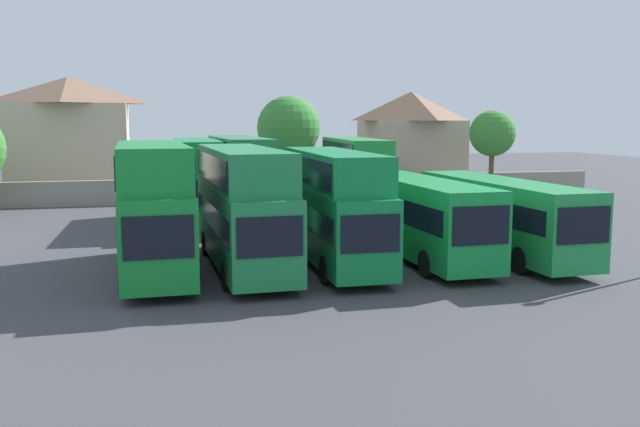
# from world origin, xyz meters

# --- Properties ---
(ground) EXTENTS (140.00, 140.00, 0.00)m
(ground) POSITION_xyz_m (0.00, 18.00, 0.00)
(ground) COLOR #424247
(depot_boundary_wall) EXTENTS (56.00, 0.50, 1.80)m
(depot_boundary_wall) POSITION_xyz_m (0.00, 23.93, 0.90)
(depot_boundary_wall) COLOR gray
(depot_boundary_wall) RESTS_ON ground
(bus_1) EXTENTS (2.87, 10.34, 5.16)m
(bus_1) POSITION_xyz_m (-7.47, 0.17, 2.90)
(bus_1) COLOR #14822F
(bus_1) RESTS_ON ground
(bus_2) EXTENTS (2.89, 11.23, 4.95)m
(bus_2) POSITION_xyz_m (-3.90, 0.36, 2.79)
(bus_2) COLOR #1C7D40
(bus_2) RESTS_ON ground
(bus_3) EXTENTS (2.65, 10.52, 4.79)m
(bus_3) POSITION_xyz_m (-0.11, 0.13, 2.70)
(bus_3) COLOR #107C3B
(bus_3) RESTS_ON ground
(bus_4) EXTENTS (2.77, 11.08, 3.51)m
(bus_4) POSITION_xyz_m (3.89, 0.38, 2.00)
(bus_4) COLOR #148E3B
(bus_4) RESTS_ON ground
(bus_5) EXTENTS (2.80, 12.05, 3.42)m
(bus_5) POSITION_xyz_m (7.71, 0.37, 1.96)
(bus_5) COLOR #1E8C41
(bus_5) RESTS_ON ground
(bus_6) EXTENTS (2.75, 10.42, 4.92)m
(bus_6) POSITION_xyz_m (-4.80, 14.13, 2.77)
(bus_6) COLOR #12833A
(bus_6) RESTS_ON ground
(bus_7) EXTENTS (2.92, 11.53, 5.05)m
(bus_7) POSITION_xyz_m (-2.23, 14.14, 2.84)
(bus_7) COLOR #237B41
(bus_7) RESTS_ON ground
(bus_8) EXTENTS (3.12, 10.26, 3.45)m
(bus_8) POSITION_xyz_m (1.90, 13.75, 1.97)
(bus_8) COLOR #227D38
(bus_8) RESTS_ON ground
(bus_9) EXTENTS (3.11, 10.64, 4.93)m
(bus_9) POSITION_xyz_m (4.96, 13.90, 2.77)
(bus_9) COLOR #228A39
(bus_9) RESTS_ON ground
(house_terrace_left) EXTENTS (9.44, 7.77, 9.43)m
(house_terrace_left) POSITION_xyz_m (-13.66, 31.24, 4.80)
(house_terrace_left) COLOR #C6B293
(house_terrace_left) RESTS_ON ground
(house_terrace_centre) EXTENTS (7.76, 8.40, 8.52)m
(house_terrace_centre) POSITION_xyz_m (14.84, 30.12, 4.35)
(house_terrace_centre) COLOR tan
(house_terrace_centre) RESTS_ON ground
(tree_left_of_lot) EXTENTS (4.99, 4.99, 7.95)m
(tree_left_of_lot) POSITION_xyz_m (3.18, 26.43, 5.43)
(tree_left_of_lot) COLOR brown
(tree_left_of_lot) RESTS_ON ground
(tree_behind_wall) EXTENTS (3.57, 3.57, 6.81)m
(tree_behind_wall) POSITION_xyz_m (18.44, 21.93, 4.99)
(tree_behind_wall) COLOR brown
(tree_behind_wall) RESTS_ON ground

